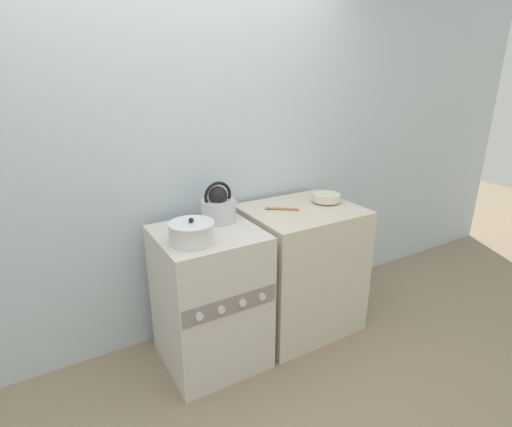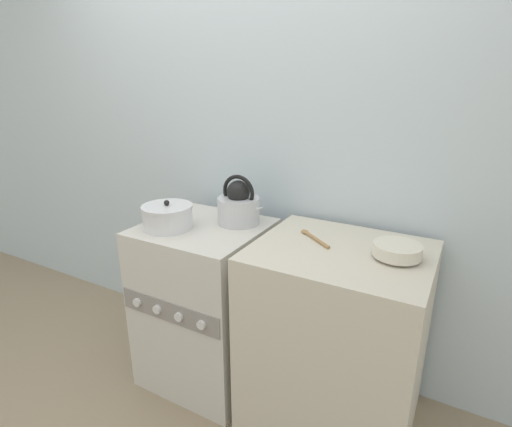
# 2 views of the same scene
# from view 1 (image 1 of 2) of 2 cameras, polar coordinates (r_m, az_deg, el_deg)

# --- Properties ---
(ground_plane) EXTENTS (12.00, 12.00, 0.00)m
(ground_plane) POSITION_cam_1_polar(r_m,az_deg,el_deg) (2.69, -3.30, -23.20)
(ground_plane) COLOR gray
(wall_back) EXTENTS (7.00, 0.06, 2.50)m
(wall_back) POSITION_cam_1_polar(r_m,az_deg,el_deg) (2.70, -10.96, 7.00)
(wall_back) COLOR silver
(wall_back) RESTS_ON ground_plane
(stove) EXTENTS (0.62, 0.62, 0.92)m
(stove) POSITION_cam_1_polar(r_m,az_deg,el_deg) (2.63, -6.56, -11.87)
(stove) COLOR beige
(stove) RESTS_ON ground_plane
(counter) EXTENTS (0.77, 0.66, 0.93)m
(counter) POSITION_cam_1_polar(r_m,az_deg,el_deg) (2.97, 6.31, -7.76)
(counter) COLOR beige
(counter) RESTS_ON ground_plane
(kettle) EXTENTS (0.27, 0.22, 0.26)m
(kettle) POSITION_cam_1_polar(r_m,az_deg,el_deg) (2.55, -5.37, 0.99)
(kettle) COLOR silver
(kettle) RESTS_ON stove
(cooking_pot) EXTENTS (0.26, 0.26, 0.15)m
(cooking_pot) POSITION_cam_1_polar(r_m,az_deg,el_deg) (2.26, -9.16, -2.70)
(cooking_pot) COLOR silver
(cooking_pot) RESTS_ON stove
(enamel_bowl) EXTENTS (0.20, 0.20, 0.06)m
(enamel_bowl) POSITION_cam_1_polar(r_m,az_deg,el_deg) (2.93, 10.00, 2.27)
(enamel_bowl) COLOR beige
(enamel_bowl) RESTS_ON counter
(wooden_spoon) EXTENTS (0.20, 0.16, 0.02)m
(wooden_spoon) POSITION_cam_1_polar(r_m,az_deg,el_deg) (2.74, 3.30, 0.69)
(wooden_spoon) COLOR #A37A4C
(wooden_spoon) RESTS_ON counter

